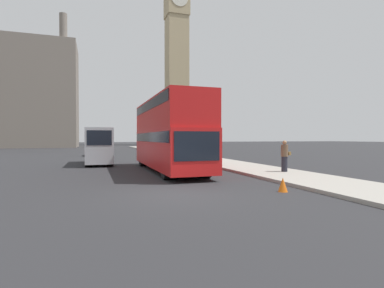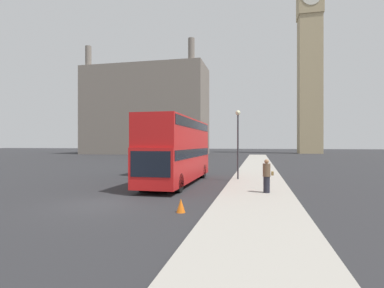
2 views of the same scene
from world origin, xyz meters
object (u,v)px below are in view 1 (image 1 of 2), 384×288
object	(u,v)px
street_lamp	(215,118)
parked_sedan	(96,150)
pedestrian	(285,156)
clock_tower	(177,45)
white_van	(99,145)
red_double_decker_bus	(169,132)

from	to	relation	value
street_lamp	parked_sedan	bearing A→B (deg)	116.51
pedestrian	street_lamp	distance (m)	6.57
pedestrian	clock_tower	bearing A→B (deg)	79.31
pedestrian	parked_sedan	bearing A→B (deg)	114.38
clock_tower	white_van	bearing A→B (deg)	-110.57
parked_sedan	pedestrian	bearing A→B (deg)	-65.62
clock_tower	red_double_decker_bus	distance (m)	77.13
street_lamp	red_double_decker_bus	bearing A→B (deg)	-151.94
street_lamp	parked_sedan	size ratio (longest dim) A/B	1.12
street_lamp	pedestrian	bearing A→B (deg)	-72.02
parked_sedan	white_van	bearing A→B (deg)	-89.37
clock_tower	white_van	world-z (taller)	clock_tower
white_van	pedestrian	world-z (taller)	white_van
pedestrian	parked_sedan	distance (m)	24.28
white_van	street_lamp	xyz separation A→B (m)	(8.01, -4.17, 2.02)
clock_tower	street_lamp	xyz separation A→B (m)	(-15.65, -67.21, -26.45)
parked_sedan	street_lamp	bearing A→B (deg)	-63.49
clock_tower	parked_sedan	distance (m)	63.36
clock_tower	pedestrian	world-z (taller)	clock_tower
white_van	pedestrian	size ratio (longest dim) A/B	3.36
clock_tower	parked_sedan	size ratio (longest dim) A/B	13.04
white_van	parked_sedan	world-z (taller)	white_van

